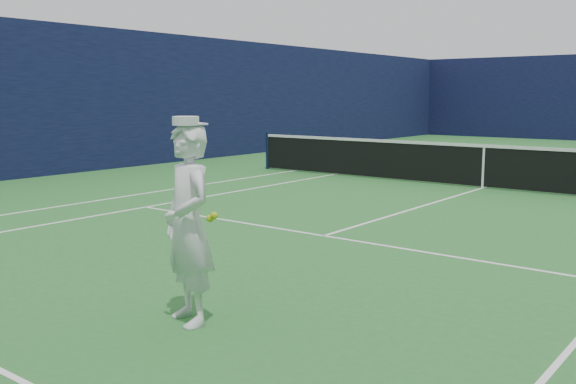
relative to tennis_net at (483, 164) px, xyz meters
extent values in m
plane|color=#286B2B|center=(0.00, 0.00, -0.55)|extent=(80.00, 80.00, 0.00)
cube|color=white|center=(-5.49, 0.00, -0.55)|extent=(0.06, 23.83, 0.01)
cube|color=white|center=(-4.12, 0.00, -0.55)|extent=(0.06, 23.77, 0.01)
cube|color=white|center=(0.00, 6.40, -0.55)|extent=(8.23, 0.06, 0.01)
cube|color=white|center=(0.00, -6.40, -0.55)|extent=(8.23, 0.06, 0.01)
cube|color=white|center=(0.00, 0.00, -0.55)|extent=(0.06, 12.80, 0.01)
cube|color=#0F1439|center=(-10.00, 0.00, 1.45)|extent=(0.12, 36.12, 4.00)
cylinder|color=#141E4C|center=(-6.40, 0.00, -0.02)|extent=(0.09, 0.09, 1.07)
cube|color=black|center=(0.00, 0.00, -0.05)|extent=(12.79, 0.02, 0.92)
cube|color=white|center=(0.00, 0.00, 0.42)|extent=(12.79, 0.04, 0.07)
cube|color=white|center=(0.00, 0.00, -0.08)|extent=(0.05, 0.03, 0.94)
imported|color=white|center=(1.12, -10.23, 0.38)|extent=(0.79, 0.65, 1.86)
cylinder|color=white|center=(1.12, -10.23, 1.33)|extent=(0.24, 0.24, 0.08)
cube|color=white|center=(1.16, -10.10, 1.30)|extent=(0.20, 0.16, 0.02)
cylinder|color=navy|center=(0.88, -10.06, 0.41)|extent=(0.06, 0.10, 0.22)
cube|color=#1E4CA7|center=(0.88, -10.00, 0.23)|extent=(0.03, 0.03, 0.14)
torus|color=#1E4CA7|center=(0.92, -9.94, 0.02)|extent=(0.31, 0.19, 0.29)
cube|color=beige|center=(0.92, -9.94, 0.02)|extent=(0.21, 0.08, 0.30)
sphere|color=#B2CF17|center=(1.39, -10.22, 0.47)|extent=(0.07, 0.07, 0.07)
sphere|color=#B2CF17|center=(1.44, -10.22, 0.50)|extent=(0.07, 0.07, 0.07)
camera|label=1|loc=(5.37, -14.23, 1.55)|focal=40.00mm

